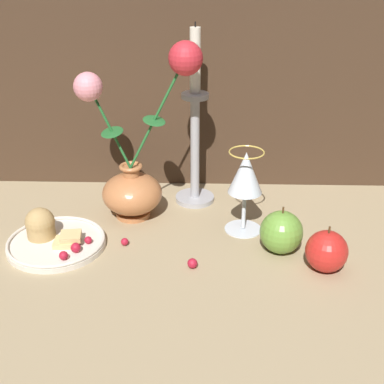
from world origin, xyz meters
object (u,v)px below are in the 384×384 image
object	(u,v)px
candlestick	(195,138)
vase	(135,166)
apple_beside_vase	(327,251)
wine_glass	(245,176)
plate_with_pastries	(52,237)
apple_near_glass	(281,232)

from	to	relation	value
candlestick	vase	bearing A→B (deg)	-146.79
vase	apple_beside_vase	distance (m)	0.40
wine_glass	candlestick	xyz separation A→B (m)	(-0.10, 0.13, 0.03)
plate_with_pastries	wine_glass	bearing A→B (deg)	10.75
plate_with_pastries	apple_near_glass	world-z (taller)	apple_near_glass
vase	candlestick	world-z (taller)	candlestick
wine_glass	candlestick	world-z (taller)	candlestick
vase	plate_with_pastries	distance (m)	0.21
vase	apple_near_glass	size ratio (longest dim) A/B	3.93
apple_beside_vase	apple_near_glass	world-z (taller)	apple_near_glass
candlestick	apple_near_glass	size ratio (longest dim) A/B	4.14
apple_beside_vase	apple_near_glass	size ratio (longest dim) A/B	0.94
plate_with_pastries	apple_beside_vase	bearing A→B (deg)	-7.59
plate_with_pastries	vase	bearing A→B (deg)	38.84
plate_with_pastries	wine_glass	distance (m)	0.38
plate_with_pastries	apple_beside_vase	world-z (taller)	apple_beside_vase
wine_glass	candlestick	size ratio (longest dim) A/B	0.44
apple_beside_vase	plate_with_pastries	bearing A→B (deg)	172.41
wine_glass	apple_beside_vase	xyz separation A→B (m)	(0.13, -0.13, -0.08)
plate_with_pastries	candlestick	world-z (taller)	candlestick
plate_with_pastries	apple_near_glass	xyz separation A→B (m)	(0.42, -0.01, 0.02)
vase	wine_glass	size ratio (longest dim) A/B	2.16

